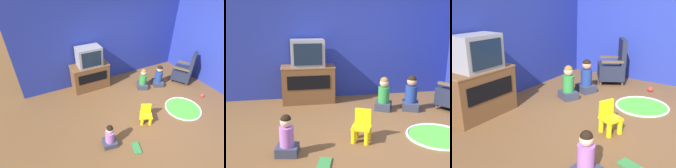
% 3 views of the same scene
% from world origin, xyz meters
% --- Properties ---
extents(ground_plane, '(30.00, 30.00, 0.00)m').
position_xyz_m(ground_plane, '(0.00, 0.00, 0.00)').
color(ground_plane, brown).
extents(wall_back, '(5.40, 0.12, 2.63)m').
position_xyz_m(wall_back, '(-0.30, 2.32, 1.31)').
color(wall_back, '#23339E').
rests_on(wall_back, ground_plane).
extents(tv_cabinet, '(1.10, 0.53, 0.77)m').
position_xyz_m(tv_cabinet, '(-1.08, 1.98, 0.40)').
color(tv_cabinet, brown).
rests_on(tv_cabinet, ground_plane).
extents(television, '(0.68, 0.46, 0.55)m').
position_xyz_m(television, '(-1.08, 1.96, 1.05)').
color(television, '#939399').
rests_on(television, tv_cabinet).
extents(black_armchair, '(0.77, 0.77, 0.99)m').
position_xyz_m(black_armchair, '(1.73, 0.95, 0.37)').
color(black_armchair, brown).
rests_on(black_armchair, ground_plane).
extents(yellow_kid_chair, '(0.35, 0.34, 0.46)m').
position_xyz_m(yellow_kid_chair, '(-0.42, 0.01, 0.19)').
color(yellow_kid_chair, yellow).
rests_on(yellow_kid_chair, ground_plane).
extents(play_mat, '(0.94, 0.94, 0.04)m').
position_xyz_m(play_mat, '(0.74, -0.07, 0.01)').
color(play_mat, green).
rests_on(play_mat, ground_plane).
extents(child_watching_left, '(0.42, 0.44, 0.68)m').
position_xyz_m(child_watching_left, '(0.86, 1.14, 0.29)').
color(child_watching_left, '#33384C').
rests_on(child_watching_left, ground_plane).
extents(child_watching_center, '(0.41, 0.43, 0.65)m').
position_xyz_m(child_watching_center, '(0.34, 1.23, 0.28)').
color(child_watching_center, '#33384C').
rests_on(child_watching_center, ground_plane).
extents(child_watching_right, '(0.33, 0.30, 0.56)m').
position_xyz_m(child_watching_right, '(-1.50, -0.22, 0.24)').
color(child_watching_right, '#33384C').
rests_on(child_watching_right, ground_plane).
extents(toy_ball, '(0.10, 0.10, 0.10)m').
position_xyz_m(toy_ball, '(1.61, 0.05, 0.05)').
color(toy_ball, red).
rests_on(toy_ball, ground_plane).
extents(book, '(0.23, 0.31, 0.02)m').
position_xyz_m(book, '(-1.05, -0.55, 0.01)').
color(book, '#337F3D').
rests_on(book, ground_plane).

